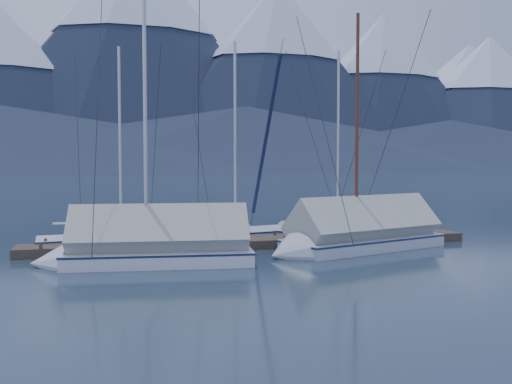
# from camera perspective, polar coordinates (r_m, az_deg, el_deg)

# --- Properties ---
(ground) EXTENTS (1000.00, 1000.00, 0.00)m
(ground) POSITION_cam_1_polar(r_m,az_deg,el_deg) (19.92, 1.49, -6.62)
(ground) COLOR #172534
(ground) RESTS_ON ground
(mountain_range) EXTENTS (877.00, 584.00, 150.50)m
(mountain_range) POSITION_cam_1_polar(r_m,az_deg,el_deg) (393.32, -13.61, 11.00)
(mountain_range) COLOR #475675
(mountain_range) RESTS_ON ground
(dock) EXTENTS (18.00, 1.50, 0.54)m
(dock) POSITION_cam_1_polar(r_m,az_deg,el_deg) (21.81, 0.00, -5.49)
(dock) COLOR #382D23
(dock) RESTS_ON ground
(mooring_posts) EXTENTS (15.12, 1.52, 0.35)m
(mooring_posts) POSITION_cam_1_polar(r_m,az_deg,el_deg) (21.65, -1.28, -4.91)
(mooring_posts) COLOR #382D23
(mooring_posts) RESTS_ON ground
(sailboat_open_left) EXTENTS (6.83, 2.87, 8.82)m
(sailboat_open_left) POSITION_cam_1_polar(r_m,az_deg,el_deg) (22.91, -12.83, -5.04)
(sailboat_open_left) COLOR silver
(sailboat_open_left) RESTS_ON ground
(sailboat_open_mid) EXTENTS (7.35, 3.52, 9.37)m
(sailboat_open_mid) POSITION_cam_1_polar(r_m,az_deg,el_deg) (23.77, -1.11, -4.65)
(sailboat_open_mid) COLOR silver
(sailboat_open_mid) RESTS_ON ground
(sailboat_open_right) EXTENTS (7.25, 4.87, 9.37)m
(sailboat_open_right) POSITION_cam_1_polar(r_m,az_deg,el_deg) (26.01, 9.27, -4.03)
(sailboat_open_right) COLOR silver
(sailboat_open_right) RESTS_ON ground
(sailboat_covered_near) EXTENTS (8.06, 4.58, 10.03)m
(sailboat_covered_near) POSITION_cam_1_polar(r_m,az_deg,el_deg) (21.22, 10.15, -4.71)
(sailboat_covered_near) COLOR silver
(sailboat_covered_near) RESTS_ON ground
(sailboat_covered_far) EXTENTS (7.38, 3.22, 10.06)m
(sailboat_covered_far) POSITION_cam_1_polar(r_m,az_deg,el_deg) (18.32, -11.90, -5.98)
(sailboat_covered_far) COLOR white
(sailboat_covered_far) RESTS_ON ground
(person) EXTENTS (0.50, 0.66, 1.65)m
(person) POSITION_cam_1_polar(r_m,az_deg,el_deg) (23.77, 11.74, -2.29)
(person) COLOR black
(person) RESTS_ON dock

